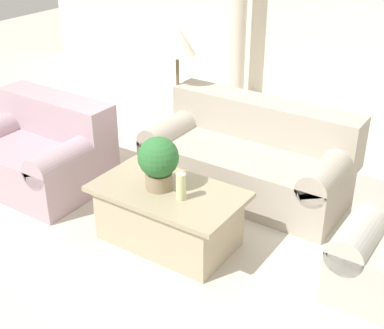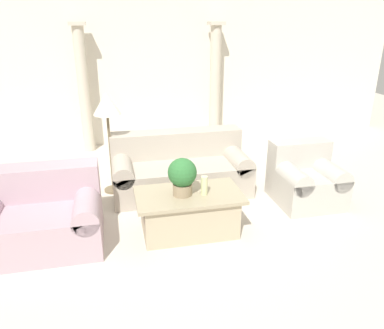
# 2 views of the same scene
# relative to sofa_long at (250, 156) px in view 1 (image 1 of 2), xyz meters

# --- Properties ---
(ground_plane) EXTENTS (16.00, 16.00, 0.00)m
(ground_plane) POSITION_rel_sofa_long_xyz_m (-0.04, -0.85, -0.33)
(ground_plane) COLOR beige
(sofa_long) EXTENTS (1.92, 0.95, 0.82)m
(sofa_long) POSITION_rel_sofa_long_xyz_m (0.00, 0.00, 0.00)
(sofa_long) COLOR #ADA393
(sofa_long) RESTS_ON ground_plane
(loveseat) EXTENTS (1.30, 0.95, 0.82)m
(loveseat) POSITION_rel_sofa_long_xyz_m (-1.76, -1.04, 0.01)
(loveseat) COLOR #B296A2
(loveseat) RESTS_ON ground_plane
(coffee_table) EXTENTS (1.21, 0.70, 0.49)m
(coffee_table) POSITION_rel_sofa_long_xyz_m (-0.12, -1.18, -0.08)
(coffee_table) COLOR tan
(coffee_table) RESTS_ON ground_plane
(potted_plant) EXTENTS (0.32, 0.32, 0.43)m
(potted_plant) POSITION_rel_sofa_long_xyz_m (-0.19, -1.19, 0.40)
(potted_plant) COLOR #937F60
(potted_plant) RESTS_ON coffee_table
(pillar_candle) EXTENTS (0.08, 0.08, 0.22)m
(pillar_candle) POSITION_rel_sofa_long_xyz_m (0.05, -1.23, 0.27)
(pillar_candle) COLOR beige
(pillar_candle) RESTS_ON coffee_table
(floor_lamp) EXTENTS (0.37, 0.37, 1.44)m
(floor_lamp) POSITION_rel_sofa_long_xyz_m (-0.96, 0.16, 0.87)
(floor_lamp) COLOR brown
(floor_lamp) RESTS_ON ground_plane
(column_left) EXTENTS (0.29, 0.29, 2.30)m
(column_left) POSITION_rel_sofa_long_xyz_m (-1.35, 2.12, 0.85)
(column_left) COLOR beige
(column_left) RESTS_ON ground_plane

